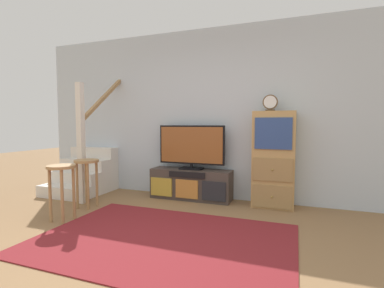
{
  "coord_description": "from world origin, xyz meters",
  "views": [
    {
      "loc": [
        1.26,
        -1.95,
        1.19
      ],
      "look_at": [
        -0.18,
        1.91,
        0.9
      ],
      "focal_mm": 26.43,
      "sensor_mm": 36.0,
      "label": 1
    }
  ],
  "objects": [
    {
      "name": "area_rug",
      "position": [
        0.0,
        0.6,
        0.01
      ],
      "size": [
        2.6,
        1.8,
        0.01
      ],
      "primitive_type": "cube",
      "color": "maroon",
      "rests_on": "ground_plane"
    },
    {
      "name": "television",
      "position": [
        -0.3,
        2.22,
        0.84
      ],
      "size": [
        1.08,
        0.22,
        0.7
      ],
      "color": "black",
      "rests_on": "media_console"
    },
    {
      "name": "back_wall",
      "position": [
        0.0,
        2.46,
        1.35
      ],
      "size": [
        6.4,
        0.12,
        2.7
      ],
      "primitive_type": "cube",
      "color": "silver",
      "rests_on": "ground_plane"
    },
    {
      "name": "bar_stool_near",
      "position": [
        -1.43,
        0.69,
        0.52
      ],
      "size": [
        0.34,
        0.34,
        0.69
      ],
      "color": "#A37A4C",
      "rests_on": "ground_plane"
    },
    {
      "name": "desk_clock",
      "position": [
        0.9,
        2.19,
        1.49
      ],
      "size": [
        0.21,
        0.08,
        0.23
      ],
      "color": "#4C3823",
      "rests_on": "side_cabinet"
    },
    {
      "name": "ground_plane",
      "position": [
        0.0,
        0.0,
        0.0
      ],
      "size": [
        20.0,
        20.0,
        0.0
      ],
      "primitive_type": "plane",
      "color": "olive"
    },
    {
      "name": "side_cabinet",
      "position": [
        0.96,
        2.2,
        0.68
      ],
      "size": [
        0.58,
        0.38,
        1.37
      ],
      "color": "tan",
      "rests_on": "ground_plane"
    },
    {
      "name": "staircase",
      "position": [
        -2.24,
        2.2,
        0.37
      ],
      "size": [
        1.0,
        1.36,
        2.2
      ],
      "color": "silver",
      "rests_on": "ground_plane"
    },
    {
      "name": "media_console",
      "position": [
        -0.3,
        2.19,
        0.24
      ],
      "size": [
        1.29,
        0.38,
        0.47
      ],
      "color": "#423833",
      "rests_on": "ground_plane"
    },
    {
      "name": "bar_stool_far",
      "position": [
        -1.53,
        1.25,
        0.51
      ],
      "size": [
        0.34,
        0.34,
        0.69
      ],
      "color": "#A37A4C",
      "rests_on": "ground_plane"
    }
  ]
}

